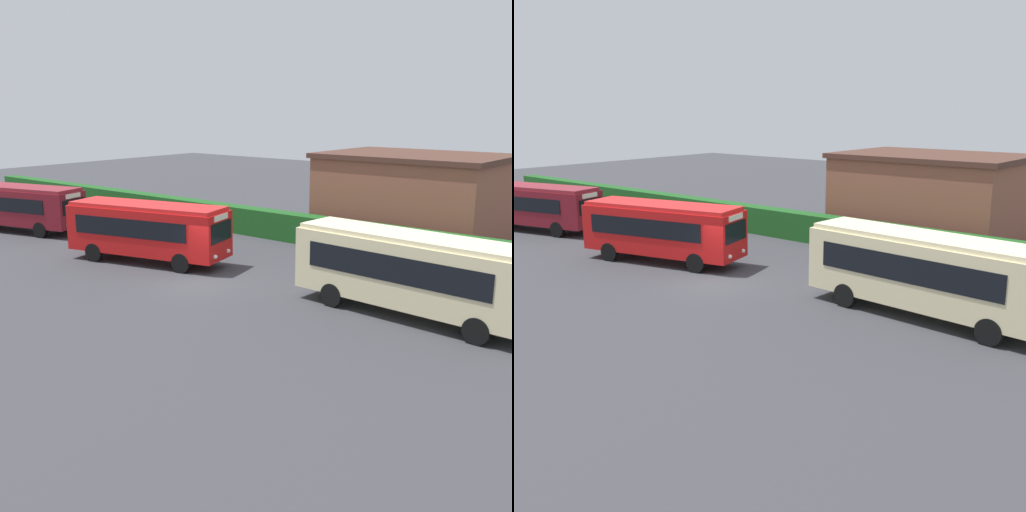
# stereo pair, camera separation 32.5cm
# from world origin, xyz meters

# --- Properties ---
(ground_plane) EXTENTS (113.82, 113.82, 0.00)m
(ground_plane) POSITION_xyz_m (0.00, 0.00, 0.00)
(ground_plane) COLOR #38383D
(bus_maroon) EXTENTS (9.79, 4.80, 3.01)m
(bus_maroon) POSITION_xyz_m (-17.88, 1.47, 1.75)
(bus_maroon) COLOR maroon
(bus_maroon) RESTS_ON ground_plane
(bus_red) EXTENTS (9.12, 4.57, 3.14)m
(bus_red) POSITION_xyz_m (-4.79, 1.35, 1.81)
(bus_red) COLOR red
(bus_red) RESTS_ON ground_plane
(bus_cream) EXTENTS (10.22, 2.90, 3.32)m
(bus_cream) POSITION_xyz_m (9.97, 2.04, 1.90)
(bus_cream) COLOR beige
(bus_cream) RESTS_ON ground_plane
(person_left) EXTENTS (0.42, 0.47, 1.85)m
(person_left) POSITION_xyz_m (-18.86, 4.85, 0.99)
(person_left) COLOR olive
(person_left) RESTS_ON ground_plane
(person_center) EXTENTS (0.29, 0.41, 1.73)m
(person_center) POSITION_xyz_m (-5.55, 5.58, 0.92)
(person_center) COLOR #334C8C
(person_center) RESTS_ON ground_plane
(hedge_row) EXTENTS (68.91, 1.16, 1.72)m
(hedge_row) POSITION_xyz_m (0.00, 10.39, 0.86)
(hedge_row) COLOR #1B531D
(hedge_row) RESTS_ON ground_plane
(depot_building) EXTENTS (10.76, 7.68, 5.30)m
(depot_building) POSITION_xyz_m (3.48, 15.56, 2.66)
(depot_building) COLOR brown
(depot_building) RESTS_ON ground_plane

